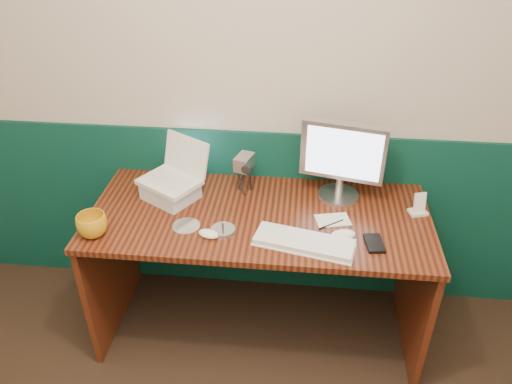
# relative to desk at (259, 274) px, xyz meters

# --- Properties ---
(back_wall) EXTENTS (3.50, 0.04, 2.50)m
(back_wall) POSITION_rel_desk_xyz_m (-0.07, 0.37, 0.88)
(back_wall) COLOR beige
(back_wall) RESTS_ON ground
(wainscot) EXTENTS (3.48, 0.02, 1.00)m
(wainscot) POSITION_rel_desk_xyz_m (-0.07, 0.36, 0.12)
(wainscot) COLOR #07312A
(wainscot) RESTS_ON ground
(desk) EXTENTS (1.60, 0.70, 0.75)m
(desk) POSITION_rel_desk_xyz_m (0.00, 0.00, 0.00)
(desk) COLOR black
(desk) RESTS_ON ground
(laptop_riser) EXTENTS (0.30, 0.29, 0.08)m
(laptop_riser) POSITION_rel_desk_xyz_m (-0.45, 0.10, 0.42)
(laptop_riser) COLOR silver
(laptop_riser) RESTS_ON desk
(laptop) EXTENTS (0.34, 0.32, 0.22)m
(laptop) POSITION_rel_desk_xyz_m (-0.45, 0.10, 0.57)
(laptop) COLOR white
(laptop) RESTS_ON laptop_riser
(monitor) EXTENTS (0.41, 0.20, 0.40)m
(monitor) POSITION_rel_desk_xyz_m (0.37, 0.19, 0.57)
(monitor) COLOR #BCBDC2
(monitor) RESTS_ON desk
(keyboard) EXTENTS (0.44, 0.23, 0.02)m
(keyboard) POSITION_rel_desk_xyz_m (0.21, -0.21, 0.39)
(keyboard) COLOR white
(keyboard) RESTS_ON desk
(mouse_right) EXTENTS (0.13, 0.10, 0.04)m
(mouse_right) POSITION_rel_desk_xyz_m (0.38, -0.14, 0.39)
(mouse_right) COLOR white
(mouse_right) RESTS_ON desk
(mouse_left) EXTENTS (0.11, 0.08, 0.03)m
(mouse_left) POSITION_rel_desk_xyz_m (-0.20, -0.19, 0.39)
(mouse_left) COLOR white
(mouse_left) RESTS_ON desk
(mug) EXTENTS (0.17, 0.17, 0.11)m
(mug) POSITION_rel_desk_xyz_m (-0.71, -0.23, 0.43)
(mug) COLOR #CE9313
(mug) RESTS_ON desk
(camcorder) EXTENTS (0.13, 0.16, 0.22)m
(camcorder) POSITION_rel_desk_xyz_m (-0.09, 0.19, 0.48)
(camcorder) COLOR #AEAEB3
(camcorder) RESTS_ON desk
(cd_spindle) EXTENTS (0.11, 0.11, 0.02)m
(cd_spindle) POSITION_rel_desk_xyz_m (-0.15, -0.16, 0.39)
(cd_spindle) COLOR #B5BEC6
(cd_spindle) RESTS_ON desk
(cd_loose_a) EXTENTS (0.13, 0.13, 0.00)m
(cd_loose_a) POSITION_rel_desk_xyz_m (-0.32, -0.12, 0.38)
(cd_loose_a) COLOR silver
(cd_loose_a) RESTS_ON desk
(pen) EXTENTS (0.11, 0.09, 0.01)m
(pen) POSITION_rel_desk_xyz_m (0.33, -0.05, 0.38)
(pen) COLOR black
(pen) RESTS_ON desk
(papers) EXTENTS (0.17, 0.14, 0.00)m
(papers) POSITION_rel_desk_xyz_m (0.34, -0.01, 0.38)
(papers) COLOR silver
(papers) RESTS_ON desk
(dock) EXTENTS (0.09, 0.08, 0.02)m
(dock) POSITION_rel_desk_xyz_m (0.74, 0.08, 0.38)
(dock) COLOR white
(dock) RESTS_ON desk
(music_player) EXTENTS (0.06, 0.04, 0.10)m
(music_player) POSITION_rel_desk_xyz_m (0.74, 0.08, 0.44)
(music_player) COLOR white
(music_player) RESTS_ON dock
(pda) EXTENTS (0.09, 0.13, 0.01)m
(pda) POSITION_rel_desk_xyz_m (0.51, -0.17, 0.38)
(pda) COLOR black
(pda) RESTS_ON desk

